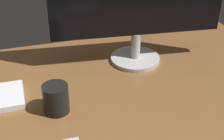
{
  "coord_description": "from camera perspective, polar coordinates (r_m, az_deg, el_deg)",
  "views": [
    {
      "loc": [
        -19.38,
        -85.81,
        65.6
      ],
      "look_at": [
        7.22,
        5.15,
        8.0
      ],
      "focal_mm": 54.92,
      "sensor_mm": 36.0,
      "label": 1
    }
  ],
  "objects": [
    {
      "name": "monitor",
      "position": [
        1.19,
        4.27,
        11.49
      ],
      "size": [
        60.73,
        18.27,
        41.32
      ],
      "rotation": [
        0.0,
        0.0,
        -0.1
      ],
      "color": "#B8B8B8",
      "rests_on": "desk"
    },
    {
      "name": "coffee_mug",
      "position": [
        1.02,
        -9.32,
        -4.73
      ],
      "size": [
        7.64,
        7.64,
        8.9
      ],
      "primitive_type": "cylinder",
      "color": "black",
      "rests_on": "desk"
    },
    {
      "name": "desk",
      "position": [
        1.09,
        -2.89,
        -5.05
      ],
      "size": [
        140.0,
        84.0,
        2.0
      ],
      "primitive_type": "cube",
      "color": "brown",
      "rests_on": "ground"
    }
  ]
}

